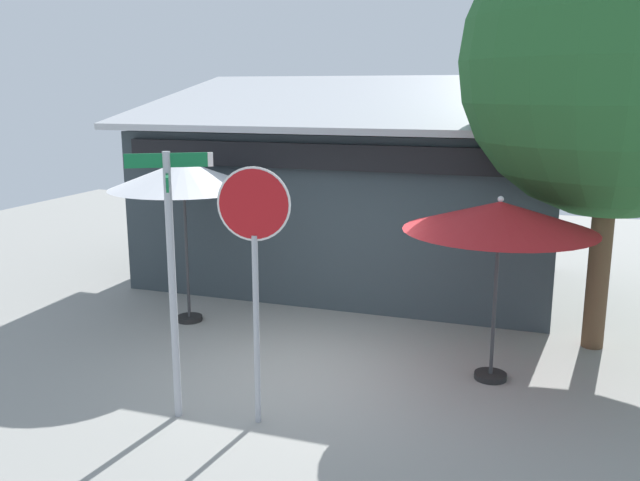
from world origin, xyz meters
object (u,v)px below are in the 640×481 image
street_sign_post (172,259)px  stop_sign (255,245)px  patio_umbrella_crimson_center (500,217)px  shade_tree (632,66)px  patio_umbrella_ivory_left (183,175)px

street_sign_post → stop_sign: street_sign_post is taller
patio_umbrella_crimson_center → shade_tree: 2.99m
street_sign_post → shade_tree: size_ratio=0.49×
stop_sign → shade_tree: shade_tree is taller
patio_umbrella_crimson_center → shade_tree: size_ratio=0.39×
stop_sign → patio_umbrella_crimson_center: (2.50, 2.17, 0.09)m
stop_sign → patio_umbrella_crimson_center: size_ratio=1.20×
street_sign_post → stop_sign: 1.01m
street_sign_post → stop_sign: bearing=10.0°
street_sign_post → stop_sign: size_ratio=1.05×
street_sign_post → shade_tree: bearing=38.5°
shade_tree → street_sign_post: bearing=-141.5°
patio_umbrella_ivory_left → patio_umbrella_crimson_center: patio_umbrella_ivory_left is taller
patio_umbrella_crimson_center → shade_tree: bearing=46.9°
patio_umbrella_crimson_center → street_sign_post: bearing=-146.1°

